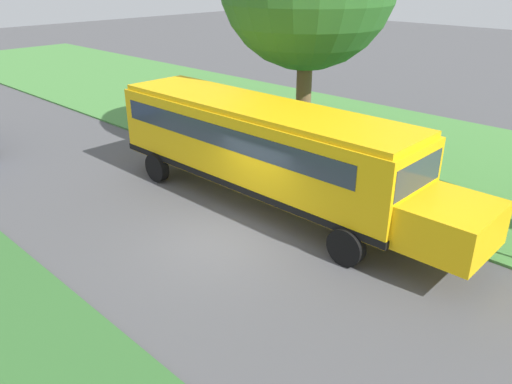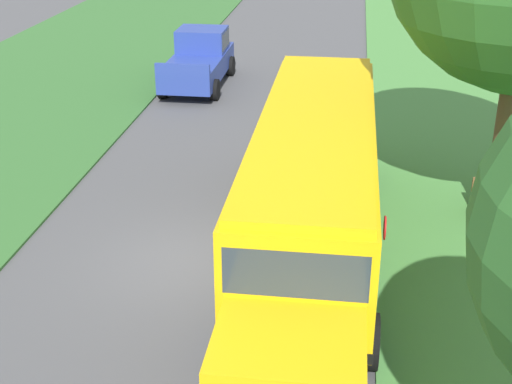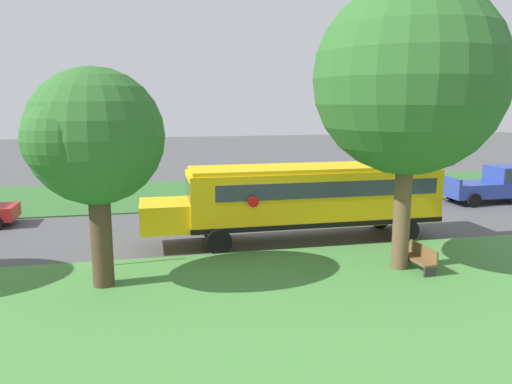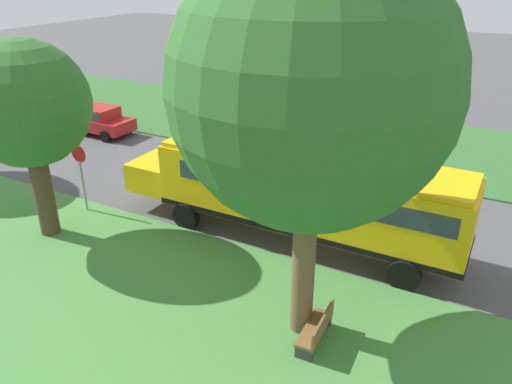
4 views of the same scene
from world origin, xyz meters
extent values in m
plane|color=#4C4C4F|center=(0.00, 0.00, 0.00)|extent=(120.00, 120.00, 0.00)
cube|color=#47843D|center=(-10.00, 0.00, 0.04)|extent=(12.00, 80.00, 0.08)
cube|color=yellow|center=(-2.62, -1.08, 1.90)|extent=(2.50, 10.50, 2.20)
cube|color=yellow|center=(-2.62, 5.12, 1.35)|extent=(2.20, 1.90, 1.10)
cube|color=yellow|center=(-2.62, -1.08, 3.08)|extent=(2.35, 10.29, 0.16)
cube|color=black|center=(-2.62, -1.08, 0.92)|extent=(2.54, 10.54, 0.20)
cube|color=#2D3842|center=(-2.62, -1.38, 2.36)|extent=(2.53, 9.24, 0.64)
cube|color=#2D3842|center=(-2.62, 4.12, 2.36)|extent=(2.25, 0.12, 0.80)
cylinder|color=red|center=(-4.05, 1.81, 2.05)|extent=(0.03, 0.44, 0.44)
cylinder|color=black|center=(-3.87, 3.12, 0.50)|extent=(0.30, 1.00, 1.00)
cylinder|color=black|center=(-1.37, 3.12, 0.50)|extent=(0.30, 1.00, 1.00)
cylinder|color=black|center=(-3.87, -4.76, 0.50)|extent=(0.30, 1.00, 1.00)
cylinder|color=black|center=(-1.37, -4.76, 0.50)|extent=(0.30, 1.00, 1.00)
cylinder|color=brown|center=(-6.96, -2.79, 2.08)|extent=(0.58, 0.58, 4.17)
cube|color=brown|center=(-7.28, -3.30, 0.45)|extent=(1.62, 0.59, 0.08)
cube|color=brown|center=(-7.27, -3.52, 0.70)|extent=(1.60, 0.15, 0.44)
cube|color=#333333|center=(-6.54, -3.26, 0.23)|extent=(0.10, 0.45, 0.45)
cube|color=#333333|center=(-8.02, -3.34, 0.23)|extent=(0.10, 0.45, 0.45)
camera|label=1|loc=(7.99, 8.93, 6.82)|focal=35.00mm
camera|label=2|loc=(-3.28, 13.43, 7.98)|focal=50.00mm
camera|label=3|loc=(-22.20, 5.63, 5.84)|focal=35.00mm
camera|label=4|loc=(-16.79, -6.74, 8.95)|focal=35.00mm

